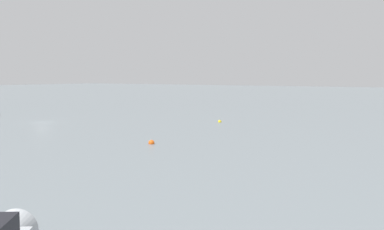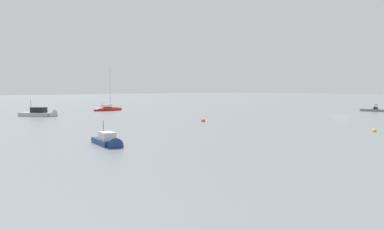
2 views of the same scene
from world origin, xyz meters
name	(u,v)px [view 1 (image 1 of 2)]	position (x,y,z in m)	size (l,w,h in m)	color
ground_plane	(43,122)	(0.00, 0.00, 0.00)	(500.00, 500.00, 0.00)	slate
mooring_buoy_near	(151,143)	(8.20, 29.11, 0.12)	(0.67, 0.67, 0.67)	#EA5914
mooring_buoy_far	(220,122)	(-16.24, 23.53, 0.10)	(0.56, 0.56, 0.56)	yellow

